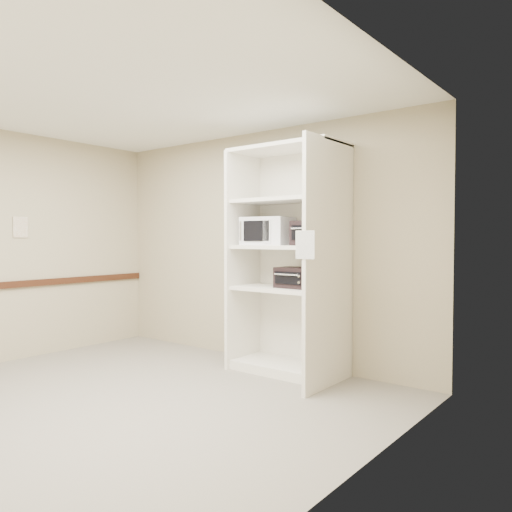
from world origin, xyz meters
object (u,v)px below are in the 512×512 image
Objects in this scene: shelving_unit at (291,268)px; toaster_oven_lower at (296,278)px; microwave at (268,231)px; toaster_oven_upper at (316,233)px.

shelving_unit reaches higher than toaster_oven_lower.
microwave is at bearing 174.30° from shelving_unit.
shelving_unit is at bearing -173.64° from toaster_oven_upper.
microwave reaches higher than toaster_oven_lower.
shelving_unit is 0.47m from toaster_oven_upper.
toaster_oven_lower is at bearing 4.26° from shelving_unit.
shelving_unit is 5.50× the size of toaster_oven_upper.
toaster_oven_lower is at bearing -12.02° from microwave.
shelving_unit is 6.19× the size of toaster_oven_lower.
microwave is (-0.34, 0.03, 0.39)m from shelving_unit.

